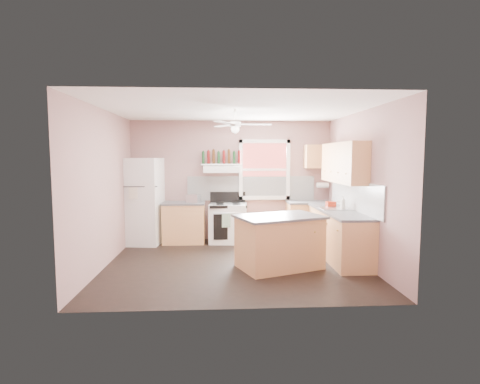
{
  "coord_description": "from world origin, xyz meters",
  "views": [
    {
      "loc": [
        -0.28,
        -6.5,
        1.89
      ],
      "look_at": [
        0.1,
        0.3,
        1.25
      ],
      "focal_mm": 28.0,
      "sensor_mm": 36.0,
      "label": 1
    }
  ],
  "objects": [
    {
      "name": "window_frame",
      "position": [
        0.75,
        1.96,
        1.6
      ],
      "size": [
        1.16,
        0.07,
        1.36
      ],
      "primitive_type": "cube",
      "color": "white",
      "rests_on": "wall_back"
    },
    {
      "name": "bottle_shelf",
      "position": [
        -0.23,
        1.87,
        1.72
      ],
      "size": [
        0.9,
        0.26,
        0.03
      ],
      "primitive_type": "cube",
      "color": "white",
      "rests_on": "range_hood"
    },
    {
      "name": "wall_back",
      "position": [
        0.0,
        2.02,
        1.35
      ],
      "size": [
        4.5,
        0.05,
        2.7
      ],
      "primitive_type": "cube",
      "color": "#906965",
      "rests_on": "ground"
    },
    {
      "name": "ceiling_fan_hub",
      "position": [
        0.0,
        0.0,
        2.45
      ],
      "size": [
        0.2,
        0.2,
        0.08
      ],
      "primitive_type": "cylinder",
      "color": "white",
      "rests_on": "ceiling"
    },
    {
      "name": "upper_cabinet_right",
      "position": [
        2.08,
        0.5,
        1.78
      ],
      "size": [
        0.33,
        1.8,
        0.76
      ],
      "primitive_type": "cube",
      "color": "tan",
      "rests_on": "wall_right"
    },
    {
      "name": "soap_bottle",
      "position": [
        2.06,
        0.39,
        1.03
      ],
      "size": [
        0.14,
        0.14,
        0.25
      ],
      "primitive_type": "imported",
      "rotation": [
        0.0,
        0.0,
        3.95
      ],
      "color": "silver",
      "rests_on": "counter_right"
    },
    {
      "name": "wine_bottles",
      "position": [
        -0.23,
        1.87,
        1.88
      ],
      "size": [
        0.86,
        0.06,
        0.31
      ],
      "color": "#143819",
      "rests_on": "bottle_shelf"
    },
    {
      "name": "backsplash_back",
      "position": [
        0.45,
        1.99,
        1.18
      ],
      "size": [
        2.9,
        0.03,
        0.55
      ],
      "primitive_type": "cube",
      "color": "white",
      "rests_on": "wall_back"
    },
    {
      "name": "paper_towel",
      "position": [
        2.07,
        1.86,
        1.25
      ],
      "size": [
        0.26,
        0.12,
        0.12
      ],
      "primitive_type": "cylinder",
      "rotation": [
        0.0,
        1.57,
        0.0
      ],
      "color": "white",
      "rests_on": "wall_back"
    },
    {
      "name": "faucet",
      "position": [
        2.1,
        0.5,
        0.97
      ],
      "size": [
        0.03,
        0.03,
        0.14
      ],
      "primitive_type": "cylinder",
      "color": "silver",
      "rests_on": "sink"
    },
    {
      "name": "window_view",
      "position": [
        0.75,
        1.98,
        1.6
      ],
      "size": [
        1.0,
        0.02,
        1.2
      ],
      "primitive_type": "cube",
      "color": "maroon",
      "rests_on": "wall_back"
    },
    {
      "name": "red_caddy",
      "position": [
        1.95,
        0.81,
        0.95
      ],
      "size": [
        0.19,
        0.14,
        0.1
      ],
      "primitive_type": "cube",
      "rotation": [
        0.0,
        0.0,
        0.13
      ],
      "color": "#A4230E",
      "rests_on": "counter_right"
    },
    {
      "name": "wall_left",
      "position": [
        -2.27,
        0.0,
        1.35
      ],
      "size": [
        0.05,
        4.0,
        2.7
      ],
      "primitive_type": "cube",
      "color": "#906965",
      "rests_on": "ground"
    },
    {
      "name": "counter_corner",
      "position": [
        1.75,
        1.7,
        0.88
      ],
      "size": [
        1.02,
        0.62,
        0.04
      ],
      "primitive_type": "cube",
      "color": "#47474A",
      "rests_on": "base_cabinet_corner"
    },
    {
      "name": "wall_right",
      "position": [
        2.27,
        0.0,
        1.35
      ],
      "size": [
        0.05,
        4.0,
        2.7
      ],
      "primitive_type": "cube",
      "color": "#906965",
      "rests_on": "ground"
    },
    {
      "name": "island",
      "position": [
        0.74,
        -0.28,
        0.43
      ],
      "size": [
        1.53,
        1.25,
        0.86
      ],
      "primitive_type": "cube",
      "rotation": [
        0.0,
        0.0,
        0.36
      ],
      "color": "tan",
      "rests_on": "floor"
    },
    {
      "name": "upper_cabinet_corner",
      "position": [
        1.95,
        1.83,
        1.9
      ],
      "size": [
        0.6,
        0.33,
        0.52
      ],
      "primitive_type": "cube",
      "color": "tan",
      "rests_on": "wall_back"
    },
    {
      "name": "stove",
      "position": [
        -0.09,
        1.68,
        0.43
      ],
      "size": [
        0.86,
        0.72,
        0.86
      ],
      "primitive_type": "cube",
      "rotation": [
        0.0,
        0.0,
        -0.1
      ],
      "color": "white",
      "rests_on": "floor"
    },
    {
      "name": "ceiling",
      "position": [
        0.0,
        0.0,
        2.7
      ],
      "size": [
        4.5,
        4.5,
        0.0
      ],
      "primitive_type": "plane",
      "color": "white",
      "rests_on": "ground"
    },
    {
      "name": "base_cabinet_left",
      "position": [
        -1.06,
        1.7,
        0.43
      ],
      "size": [
        0.9,
        0.6,
        0.86
      ],
      "primitive_type": "cube",
      "color": "tan",
      "rests_on": "floor"
    },
    {
      "name": "sink",
      "position": [
        1.94,
        0.5,
        0.9
      ],
      "size": [
        0.55,
        0.45,
        0.03
      ],
      "primitive_type": "cube",
      "color": "silver",
      "rests_on": "counter_right"
    },
    {
      "name": "counter_left",
      "position": [
        -1.06,
        1.7,
        0.88
      ],
      "size": [
        0.92,
        0.62,
        0.04
      ],
      "primitive_type": "cube",
      "color": "#47474A",
      "rests_on": "base_cabinet_left"
    },
    {
      "name": "refrigerator",
      "position": [
        -1.95,
        1.66,
        0.93
      ],
      "size": [
        0.88,
        0.86,
        1.87
      ],
      "primitive_type": "cube",
      "rotation": [
        0.0,
        0.0,
        -0.12
      ],
      "color": "white",
      "rests_on": "floor"
    },
    {
      "name": "floor",
      "position": [
        0.0,
        0.0,
        0.0
      ],
      "size": [
        4.5,
        4.5,
        0.0
      ],
      "primitive_type": "plane",
      "color": "black",
      "rests_on": "ground"
    },
    {
      "name": "range_hood",
      "position": [
        -0.23,
        1.75,
        1.62
      ],
      "size": [
        0.78,
        0.5,
        0.14
      ],
      "primitive_type": "cube",
      "color": "white",
      "rests_on": "wall_back"
    },
    {
      "name": "backsplash_right",
      "position": [
        2.23,
        0.3,
        1.18
      ],
      "size": [
        0.03,
        2.6,
        0.55
      ],
      "primitive_type": "cube",
      "color": "white",
      "rests_on": "wall_right"
    },
    {
      "name": "cart",
      "position": [
        0.65,
        1.75,
        0.29
      ],
      "size": [
        0.58,
        0.39,
        0.58
      ],
      "primitive_type": "cube",
      "rotation": [
        0.0,
        0.0,
        -0.02
      ],
      "color": "tan",
      "rests_on": "floor"
    },
    {
      "name": "base_cabinet_corner",
      "position": [
        1.75,
        1.7,
        0.43
      ],
      "size": [
        1.0,
        0.6,
        0.86
      ],
      "primitive_type": "cube",
      "color": "tan",
      "rests_on": "floor"
    },
    {
      "name": "counter_right",
      "position": [
        1.94,
        0.3,
        0.88
      ],
      "size": [
        0.62,
        2.22,
        0.04
      ],
      "primitive_type": "cube",
      "color": "#47474A",
      "rests_on": "base_cabinet_right"
    },
    {
      "name": "toaster",
      "position": [
        -0.84,
        1.58,
        0.99
      ],
      "size": [
        0.32,
        0.26,
        0.18
      ],
      "primitive_type": "cube",
      "rotation": [
        0.0,
        0.0,
        -0.41
      ],
      "color": "silver",
      "rests_on": "counter_left"
    },
    {
      "name": "base_cabinet_right",
      "position": [
        1.95,
        0.3,
        0.43
      ],
      "size": [
        0.6,
        2.2,
        0.86
      ],
      "primitive_type": "cube",
      "color": "tan",
      "rests_on": "floor"
    },
    {
      "name": "island_top",
      "position": [
        0.74,
        -0.28,
        0.88
      ],
      "size": [
        1.63,
        1.35,
        0.04
      ],
      "primitive_type": "cube",
      "rotation": [
        0.0,
        0.0,
        0.36
      ],
      "color": "#47474A",
      "rests_on": "island"
    }
  ]
}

